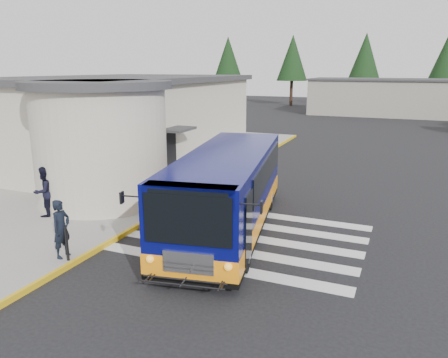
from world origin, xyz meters
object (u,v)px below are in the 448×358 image
at_px(pedestrian_b, 45,191).
at_px(bollard, 67,244).
at_px(transit_bus, 227,194).
at_px(pedestrian_a, 61,229).

xyz_separation_m(pedestrian_b, bollard, (3.45, -2.72, -0.43)).
relative_size(transit_bus, pedestrian_a, 5.85).
height_order(pedestrian_a, pedestrian_b, pedestrian_b).
distance_m(transit_bus, bollard, 5.31).
xyz_separation_m(transit_bus, bollard, (-3.10, -4.27, -0.66)).
bearing_deg(bollard, transit_bus, 54.01).
relative_size(transit_bus, pedestrian_b, 5.37).
bearing_deg(pedestrian_b, pedestrian_a, 55.19).
height_order(transit_bus, bollard, transit_bus).
height_order(pedestrian_b, bollard, pedestrian_b).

